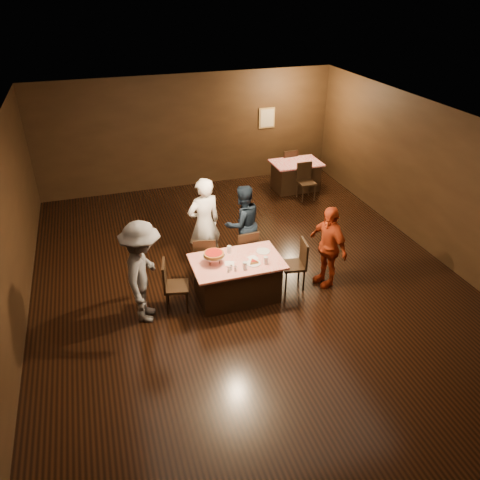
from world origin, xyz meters
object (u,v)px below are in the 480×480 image
chair_far_right (245,251)px  chair_back_near (307,182)px  chair_back_far (287,165)px  diner_white_jacket (204,224)px  chair_far_left (205,257)px  pizza_stand (214,254)px  chair_end_left (176,286)px  diner_grey_knit (143,273)px  diner_red_shirt (328,246)px  plate_empty (263,251)px  glass_back (229,249)px  diner_navy_hoodie (243,224)px  back_table (296,176)px  chair_end_right (293,264)px  glass_front_right (266,260)px  glass_front_left (245,266)px  main_table (237,279)px

chair_far_right → chair_back_near: bearing=-136.5°
chair_far_right → chair_back_far: bearing=-125.9°
chair_back_far → diner_white_jacket: size_ratio=0.50×
chair_far_left → pizza_stand: (0.00, -0.70, 0.48)m
chair_end_left → chair_back_near: size_ratio=1.00×
diner_white_jacket → diner_grey_knit: 1.89m
diner_grey_knit → diner_red_shirt: bearing=-72.6°
chair_far_left → plate_empty: chair_far_left is taller
diner_grey_knit → glass_back: 1.64m
diner_red_shirt → chair_far_left: bearing=-125.2°
diner_red_shirt → plate_empty: 1.21m
chair_back_near → diner_navy_hoodie: 3.41m
diner_white_jacket → chair_end_left: bearing=42.3°
chair_back_near → diner_white_jacket: (-3.29, -2.31, 0.47)m
back_table → diner_navy_hoodie: 3.93m
diner_white_jacket → diner_red_shirt: (2.01, -1.31, -0.14)m
chair_back_far → diner_white_jacket: 4.90m
glass_back → chair_end_left: bearing=-164.1°
chair_end_right → glass_front_right: 0.79m
chair_back_near → diner_navy_hoodie: size_ratio=0.58×
diner_grey_knit → chair_far_left: bearing=-38.4°
chair_far_left → diner_grey_knit: size_ratio=0.52×
glass_front_left → chair_end_left: bearing=165.4°
glass_front_right → back_table: bearing=60.2°
diner_navy_hoodie → plate_empty: 1.08m
chair_back_near → chair_far_left: bearing=-141.3°
pizza_stand → glass_back: bearing=35.5°
glass_front_left → glass_back: 0.61m
chair_far_right → diner_white_jacket: (-0.68, 0.47, 0.47)m
chair_end_left → chair_back_far: size_ratio=1.00×
back_table → diner_red_shirt: bearing=-106.5°
diner_grey_knit → pizza_stand: bearing=-66.1°
diner_red_shirt → diner_white_jacket: bearing=-136.7°
chair_far_left → diner_white_jacket: 0.67m
chair_far_right → chair_far_left: bearing=-3.2°
chair_end_left → diner_grey_knit: size_ratio=0.52×
chair_far_left → plate_empty: 1.16m
plate_empty → chair_far_right: bearing=104.0°
diner_navy_hoodie → glass_front_left: diner_navy_hoodie is taller
chair_far_left → main_table: bearing=132.1°
glass_back → chair_back_near: bearing=46.5°
chair_far_left → diner_grey_knit: (-1.24, -0.84, 0.44)m
chair_far_left → chair_end_right: bearing=167.5°
back_table → chair_back_near: 0.71m
diner_navy_hoodie → glass_back: (-0.56, -0.92, 0.03)m
chair_far_left → chair_far_right: size_ratio=1.00×
diner_white_jacket → main_table: bearing=89.2°
chair_far_right → diner_red_shirt: bearing=144.4°
back_table → chair_back_far: (0.00, 0.60, 0.09)m
chair_far_right → pizza_stand: bearing=38.0°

